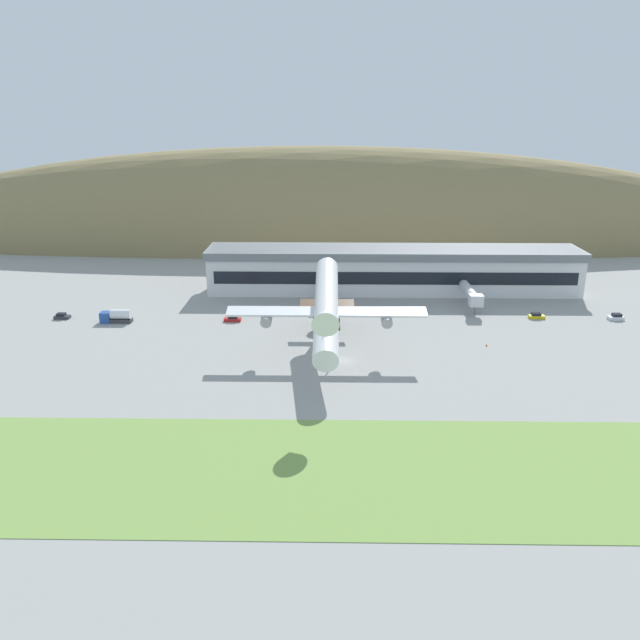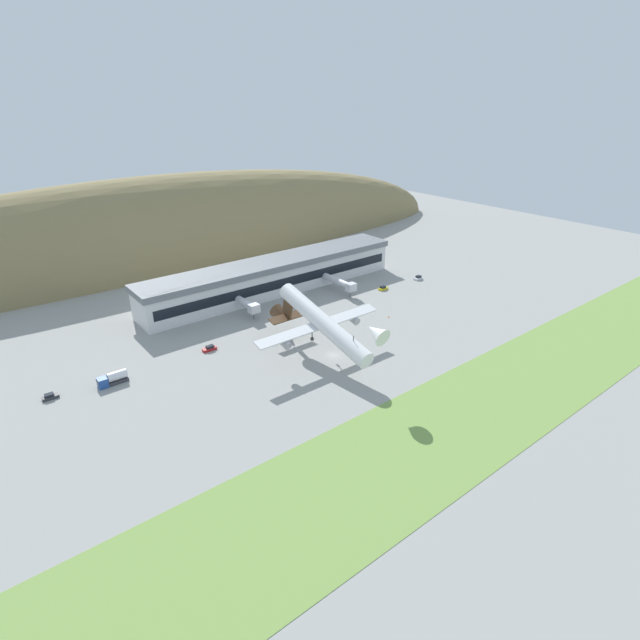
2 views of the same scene
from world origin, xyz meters
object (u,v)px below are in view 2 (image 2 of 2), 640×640
object	(u,v)px
service_car_0	(418,278)
service_car_2	(210,348)
jetway_0	(248,305)
traffic_cone_0	(389,317)
cargo_airplane	(321,323)
fuel_truck	(113,379)
jetway_1	(340,283)
service_car_3	(383,288)
terminal_building	(274,274)
service_car_1	(50,397)

from	to	relation	value
service_car_0	service_car_2	xyz separation A→B (m)	(-94.56, -2.91, -0.04)
jetway_0	traffic_cone_0	size ratio (longest dim) A/B	20.22
cargo_airplane	fuel_truck	distance (m)	56.73
jetway_1	service_car_3	size ratio (longest dim) A/B	4.35
service_car_2	cargo_airplane	bearing A→B (deg)	-45.68
service_car_2	traffic_cone_0	xyz separation A→B (m)	(58.22, -16.17, -0.33)
cargo_airplane	traffic_cone_0	world-z (taller)	cargo_airplane
jetway_0	traffic_cone_0	xyz separation A→B (m)	(36.30, -30.45, -3.71)
terminal_building	fuel_truck	xyz separation A→B (m)	(-69.77, -29.35, -5.52)
jetway_0	service_car_3	distance (m)	54.48
service_car_3	terminal_building	bearing A→B (deg)	143.89
service_car_0	service_car_2	distance (m)	94.60
jetway_1	service_car_2	distance (m)	61.57
service_car_0	traffic_cone_0	distance (m)	41.04
service_car_2	fuel_truck	bearing A→B (deg)	-177.41
service_car_1	cargo_airplane	bearing A→B (deg)	-20.83
terminal_building	traffic_cone_0	distance (m)	47.74
cargo_airplane	service_car_1	xyz separation A→B (m)	(-65.86, 25.06, -10.26)
jetway_0	cargo_airplane	bearing A→B (deg)	-88.18
cargo_airplane	service_car_2	size ratio (longest dim) A/B	11.58
service_car_1	jetway_1	bearing A→B (deg)	5.65
cargo_airplane	service_car_3	world-z (taller)	cargo_airplane
jetway_0	service_car_3	bearing A→B (deg)	-11.38
service_car_2	traffic_cone_0	size ratio (longest dim) A/B	7.10
service_car_2	terminal_building	bearing A→B (deg)	34.01
service_car_0	fuel_truck	world-z (taller)	fuel_truck
service_car_0	service_car_1	bearing A→B (deg)	-179.36
terminal_building	service_car_1	size ratio (longest dim) A/B	27.64
jetway_1	terminal_building	bearing A→B (deg)	138.68
service_car_2	jetway_1	bearing A→B (deg)	10.85
service_car_1	service_car_3	distance (m)	117.98
service_car_2	service_car_3	bearing A→B (deg)	2.70
jetway_0	service_car_3	size ratio (longest dim) A/B	3.03
terminal_building	service_car_3	size ratio (longest dim) A/B	27.11
terminal_building	jetway_0	world-z (taller)	terminal_building
jetway_1	cargo_airplane	bearing A→B (deg)	-136.57
cargo_airplane	service_car_2	xyz separation A→B (m)	(-23.13, 23.68, -10.24)
traffic_cone_0	terminal_building	bearing A→B (deg)	110.58
service_car_3	traffic_cone_0	distance (m)	26.04
jetway_1	service_car_3	world-z (taller)	jetway_1
jetway_0	cargo_airplane	world-z (taller)	cargo_airplane
jetway_0	fuel_truck	xyz separation A→B (m)	(-50.08, -15.56, -2.46)
fuel_truck	traffic_cone_0	size ratio (longest dim) A/B	13.05
jetway_1	service_car_0	world-z (taller)	jetway_1
service_car_1	jetway_0	bearing A→B (deg)	11.29
terminal_building	jetway_1	distance (m)	25.18
service_car_3	traffic_cone_0	size ratio (longest dim) A/B	6.67
service_car_2	jetway_0	bearing A→B (deg)	33.09
cargo_airplane	fuel_truck	world-z (taller)	cargo_airplane
cargo_airplane	fuel_truck	size ratio (longest dim) A/B	6.30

